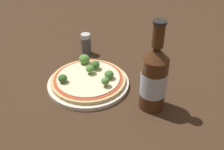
{
  "coord_description": "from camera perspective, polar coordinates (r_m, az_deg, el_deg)",
  "views": [
    {
      "loc": [
        0.26,
        -0.62,
        0.47
      ],
      "look_at": [
        0.1,
        -0.04,
        0.06
      ],
      "focal_mm": 42.0,
      "sensor_mm": 36.0,
      "label": 1
    }
  ],
  "objects": [
    {
      "name": "broccoli_floret_1",
      "position": [
        0.77,
        -0.64,
        0.11
      ],
      "size": [
        0.03,
        0.03,
        0.03
      ],
      "color": "#89A866",
      "rests_on": "pizza"
    },
    {
      "name": "beer_bottle",
      "position": [
        0.67,
        9.12,
        -0.61
      ],
      "size": [
        0.07,
        0.07,
        0.25
      ],
      "color": "#472814",
      "rests_on": "ground_plane"
    },
    {
      "name": "broccoli_floret_4",
      "position": [
        0.74,
        -1.48,
        -1.35
      ],
      "size": [
        0.02,
        0.02,
        0.03
      ],
      "color": "#89A866",
      "rests_on": "pizza"
    },
    {
      "name": "pepper_shaker",
      "position": [
        0.94,
        -5.68,
        6.7
      ],
      "size": [
        0.04,
        0.04,
        0.08
      ],
      "color": "#4C4C51",
      "rests_on": "ground_plane"
    },
    {
      "name": "plate",
      "position": [
        0.79,
        -5.13,
        -1.78
      ],
      "size": [
        0.24,
        0.24,
        0.01
      ],
      "color": "silver",
      "rests_on": "ground_plane"
    },
    {
      "name": "pizza",
      "position": [
        0.79,
        -5.16,
        -0.94
      ],
      "size": [
        0.22,
        0.22,
        0.01
      ],
      "color": "tan",
      "rests_on": "plate"
    },
    {
      "name": "broccoli_floret_0",
      "position": [
        0.81,
        -3.65,
        2.25
      ],
      "size": [
        0.03,
        0.03,
        0.03
      ],
      "color": "#89A866",
      "rests_on": "pizza"
    },
    {
      "name": "broccoli_floret_5",
      "position": [
        0.77,
        -10.69,
        -0.73
      ],
      "size": [
        0.03,
        0.03,
        0.02
      ],
      "color": "#89A866",
      "rests_on": "pizza"
    },
    {
      "name": "broccoli_floret_2",
      "position": [
        0.79,
        -4.91,
        1.16
      ],
      "size": [
        0.03,
        0.03,
        0.03
      ],
      "color": "#89A866",
      "rests_on": "pizza"
    },
    {
      "name": "ground_plane",
      "position": [
        0.82,
        -5.64,
        -0.98
      ],
      "size": [
        3.0,
        3.0,
        0.0
      ],
      "primitive_type": "plane",
      "color": "#3D2819"
    },
    {
      "name": "broccoli_floret_3",
      "position": [
        0.85,
        -6.07,
        3.49
      ],
      "size": [
        0.03,
        0.03,
        0.03
      ],
      "color": "#89A866",
      "rests_on": "pizza"
    }
  ]
}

